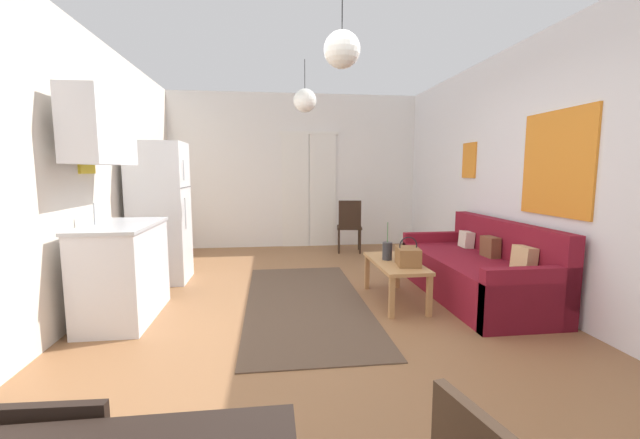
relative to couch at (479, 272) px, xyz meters
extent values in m
cube|color=#8E603D|center=(-1.83, -0.57, -0.33)|extent=(5.10, 8.26, 0.10)
cube|color=white|center=(-1.83, 3.31, 1.12)|extent=(4.70, 0.10, 2.80)
cube|color=white|center=(-1.84, 3.25, 0.75)|extent=(0.49, 0.02, 2.06)
cube|color=white|center=(-1.33, 3.25, 0.75)|extent=(0.49, 0.02, 2.06)
cube|color=white|center=(-1.58, 3.25, 1.81)|extent=(1.08, 0.03, 0.06)
cube|color=silver|center=(0.47, -0.57, 1.12)|extent=(0.10, 7.86, 2.80)
cube|color=orange|center=(0.41, -0.57, 1.20)|extent=(0.02, 0.94, 1.00)
cube|color=orange|center=(0.41, 1.10, 1.27)|extent=(0.02, 0.34, 0.48)
cube|color=silver|center=(-4.13, -0.57, 1.12)|extent=(0.10, 7.86, 2.80)
cube|color=yellow|center=(-4.07, 0.08, 1.30)|extent=(0.02, 0.32, 0.40)
cube|color=brown|center=(-1.94, 0.05, -0.27)|extent=(1.25, 2.90, 0.01)
cube|color=maroon|center=(-0.08, 0.00, -0.06)|extent=(0.89, 2.08, 0.45)
cube|color=maroon|center=(0.29, 0.00, 0.15)|extent=(0.15, 2.08, 0.86)
cube|color=maroon|center=(-0.08, -0.99, 0.01)|extent=(0.89, 0.11, 0.58)
cube|color=maroon|center=(-0.08, 0.99, 0.01)|extent=(0.89, 0.11, 0.58)
cube|color=tan|center=(0.13, -0.58, 0.29)|extent=(0.15, 0.24, 0.24)
cube|color=brown|center=(0.13, 0.02, 0.28)|extent=(0.13, 0.23, 0.23)
cube|color=beige|center=(0.14, 0.58, 0.27)|extent=(0.14, 0.20, 0.21)
cube|color=#B27F4C|center=(-0.98, -0.03, 0.14)|extent=(0.46, 1.04, 0.04)
cube|color=#B27F4C|center=(-1.17, -0.51, -0.08)|extent=(0.05, 0.05, 0.41)
cube|color=#B27F4C|center=(-0.79, -0.51, -0.08)|extent=(0.05, 0.05, 0.41)
cube|color=#B27F4C|center=(-1.17, 0.45, -0.08)|extent=(0.05, 0.05, 0.41)
cube|color=#B27F4C|center=(-0.79, 0.45, -0.08)|extent=(0.05, 0.05, 0.41)
cylinder|color=#2D2D33|center=(-1.05, 0.05, 0.26)|extent=(0.11, 0.11, 0.19)
cylinder|color=#477F42|center=(-1.05, 0.05, 0.46)|extent=(0.01, 0.01, 0.22)
cube|color=brown|center=(-0.91, -0.22, 0.25)|extent=(0.26, 0.33, 0.18)
torus|color=black|center=(-0.91, -0.22, 0.36)|extent=(0.19, 0.01, 0.19)
cube|color=white|center=(-3.69, 1.12, 0.60)|extent=(0.65, 0.62, 1.76)
cube|color=#4C4C51|center=(-3.36, 1.12, 0.92)|extent=(0.01, 0.59, 0.01)
cylinder|color=#B7BABF|center=(-3.34, 0.95, 1.13)|extent=(0.02, 0.02, 0.25)
cylinder|color=#B7BABF|center=(-3.34, 0.95, 0.61)|extent=(0.02, 0.02, 0.39)
cube|color=silver|center=(-3.70, -0.18, 0.16)|extent=(0.56, 1.05, 0.88)
cube|color=#B7BABF|center=(-3.70, -0.18, 0.62)|extent=(0.59, 1.08, 0.03)
cube|color=#999BA0|center=(-3.70, -0.19, 0.57)|extent=(0.36, 0.40, 0.10)
cylinder|color=#B7BABF|center=(-3.92, -0.19, 0.73)|extent=(0.02, 0.02, 0.20)
cube|color=silver|center=(-3.82, -0.18, 1.51)|extent=(0.32, 0.94, 0.64)
cylinder|color=black|center=(-0.74, 2.76, -0.07)|extent=(0.03, 0.03, 0.42)
cylinder|color=black|center=(-1.10, 2.82, -0.07)|extent=(0.03, 0.03, 0.42)
cylinder|color=black|center=(-0.80, 2.42, -0.07)|extent=(0.03, 0.03, 0.42)
cylinder|color=black|center=(-1.15, 2.48, -0.07)|extent=(0.03, 0.03, 0.42)
cube|color=black|center=(-0.95, 2.62, 0.15)|extent=(0.48, 0.46, 0.04)
cube|color=black|center=(-0.98, 2.44, 0.40)|extent=(0.38, 0.09, 0.47)
cylinder|color=black|center=(-1.75, -1.02, 2.34)|extent=(0.01, 0.01, 0.36)
sphere|color=white|center=(-1.75, -1.02, 2.02)|extent=(0.27, 0.27, 0.27)
cylinder|color=black|center=(-1.85, 1.10, 2.34)|extent=(0.01, 0.01, 0.36)
sphere|color=white|center=(-1.85, 1.10, 2.02)|extent=(0.30, 0.30, 0.30)
camera|label=1|loc=(-2.30, -4.03, 1.13)|focal=22.11mm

